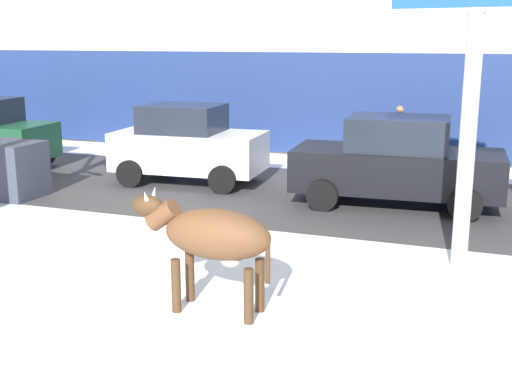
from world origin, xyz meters
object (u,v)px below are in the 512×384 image
(car_black_sedan, at_px, (397,162))
(car_white_hatchback, at_px, (188,144))
(cow_brown, at_px, (212,236))
(dumpster, at_px, (3,169))
(pedestrian_by_cars, at_px, (398,139))

(car_black_sedan, bearing_deg, car_white_hatchback, 174.30)
(cow_brown, bearing_deg, dumpster, 148.81)
(cow_brown, height_order, car_white_hatchback, car_white_hatchback)
(car_black_sedan, distance_m, pedestrian_by_cars, 3.34)
(cow_brown, height_order, dumpster, cow_brown)
(car_black_sedan, height_order, pedestrian_by_cars, car_black_sedan)
(cow_brown, distance_m, pedestrian_by_cars, 9.63)
(car_black_sedan, distance_m, dumpster, 8.47)
(car_white_hatchback, distance_m, dumpster, 4.16)
(cow_brown, bearing_deg, pedestrian_by_cars, 84.63)
(car_white_hatchback, height_order, pedestrian_by_cars, car_white_hatchback)
(cow_brown, relative_size, dumpster, 1.11)
(car_black_sedan, bearing_deg, pedestrian_by_cars, 97.72)
(cow_brown, xyz_separation_m, car_white_hatchback, (-3.64, 6.78, -0.07))
(car_white_hatchback, relative_size, pedestrian_by_cars, 2.08)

